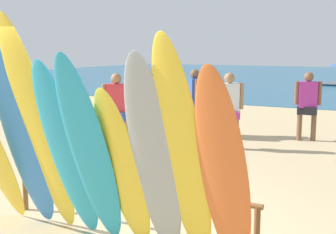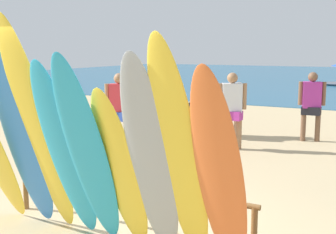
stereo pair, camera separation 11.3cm
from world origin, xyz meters
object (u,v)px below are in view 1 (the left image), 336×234
object	(u,v)px
surfboard_yellow_2	(39,130)
beachgoer_midbeach	(229,105)
surfboard_blue_1	(23,141)
beachgoer_by_water	(308,101)
beachgoer_strolling	(229,101)
beachgoer_photographing	(117,106)
surfboard_teal_3	(67,153)
surfboard_yellow_5	(124,172)
surfboard_grey_6	(154,162)
surfboard_yellow_7	(184,158)
surfboard_teal_4	(91,156)
surfboard_rack	(125,192)
beachgoer_near_rack	(195,98)
surfboard_orange_8	(224,176)

from	to	relation	value
surfboard_yellow_2	beachgoer_midbeach	size ratio (longest dim) A/B	1.61
surfboard_blue_1	beachgoer_by_water	distance (m)	7.56
surfboard_yellow_2	beachgoer_strolling	xyz separation A→B (m)	(-0.09, 7.02, -0.40)
surfboard_blue_1	beachgoer_photographing	distance (m)	4.51
surfboard_teal_3	surfboard_yellow_5	bearing A→B (deg)	6.10
surfboard_grey_6	beachgoer_strolling	world-z (taller)	surfboard_grey_6
surfboard_yellow_7	surfboard_teal_4	bearing A→B (deg)	-174.77
surfboard_rack	beachgoer_near_rack	bearing A→B (deg)	105.32
surfboard_yellow_2	surfboard_teal_3	bearing A→B (deg)	7.31
surfboard_yellow_2	surfboard_grey_6	size ratio (longest dim) A/B	1.16
surfboard_teal_3	beachgoer_by_water	size ratio (longest dim) A/B	1.35
beachgoer_strolling	beachgoer_photographing	distance (m)	3.17
surfboard_teal_4	beachgoer_strolling	size ratio (longest dim) A/B	1.51
surfboard_orange_8	beachgoer_photographing	bearing A→B (deg)	135.77
surfboard_teal_3	surfboard_rack	bearing A→B (deg)	59.10
surfboard_rack	surfboard_yellow_5	world-z (taller)	surfboard_yellow_5
beachgoer_near_rack	surfboard_teal_4	bearing A→B (deg)	-20.32
surfboard_blue_1	beachgoer_photographing	world-z (taller)	surfboard_blue_1
beachgoer_strolling	surfboard_teal_4	bearing A→B (deg)	27.79
surfboard_yellow_2	surfboard_teal_3	xyz separation A→B (m)	(0.38, 0.03, -0.24)
surfboard_teal_4	surfboard_blue_1	bearing A→B (deg)	168.17
surfboard_rack	surfboard_teal_4	world-z (taller)	surfboard_teal_4
surfboard_teal_3	surfboard_teal_4	bearing A→B (deg)	-11.35
surfboard_grey_6	beachgoer_by_water	size ratio (longest dim) A/B	1.41
surfboard_rack	beachgoer_by_water	size ratio (longest dim) A/B	2.03
surfboard_yellow_2	beachgoer_strolling	bearing A→B (deg)	94.19
surfboard_orange_8	beachgoer_midbeach	distance (m)	5.89
surfboard_teal_3	beachgoer_by_water	world-z (taller)	surfboard_teal_3
surfboard_yellow_2	surfboard_orange_8	bearing A→B (deg)	3.20
surfboard_yellow_2	beachgoer_photographing	distance (m)	4.71
surfboard_teal_3	beachgoer_by_water	distance (m)	7.43
surfboard_teal_4	beachgoer_midbeach	world-z (taller)	surfboard_teal_4
surfboard_rack	surfboard_grey_6	xyz separation A→B (m)	(0.76, -0.62, 0.62)
surfboard_teal_4	surfboard_yellow_2	bearing A→B (deg)	170.45
surfboard_blue_1	surfboard_yellow_7	world-z (taller)	surfboard_yellow_7
surfboard_teal_4	surfboard_teal_3	bearing A→B (deg)	162.05
surfboard_yellow_7	surfboard_orange_8	size ratio (longest dim) A/B	1.12
surfboard_grey_6	surfboard_yellow_7	bearing A→B (deg)	-6.21
surfboard_orange_8	beachgoer_midbeach	size ratio (longest dim) A/B	1.32
beachgoer_by_water	beachgoer_photographing	world-z (taller)	beachgoer_photographing
surfboard_rack	beachgoer_midbeach	size ratio (longest dim) A/B	1.99
surfboard_yellow_7	beachgoer_near_rack	world-z (taller)	surfboard_yellow_7
surfboard_yellow_5	surfboard_yellow_7	distance (m)	0.81
surfboard_yellow_5	beachgoer_strolling	xyz separation A→B (m)	(-1.20, 6.95, -0.03)
beachgoer_midbeach	beachgoer_near_rack	bearing A→B (deg)	113.33
surfboard_yellow_5	beachgoer_midbeach	world-z (taller)	surfboard_yellow_5
surfboard_rack	beachgoer_strolling	world-z (taller)	beachgoer_strolling
surfboard_grey_6	beachgoer_photographing	xyz separation A→B (m)	(-3.32, 4.35, -0.14)
surfboard_blue_1	beachgoer_strolling	world-z (taller)	surfboard_blue_1
surfboard_teal_3	surfboard_grey_6	xyz separation A→B (m)	(1.14, -0.03, 0.05)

